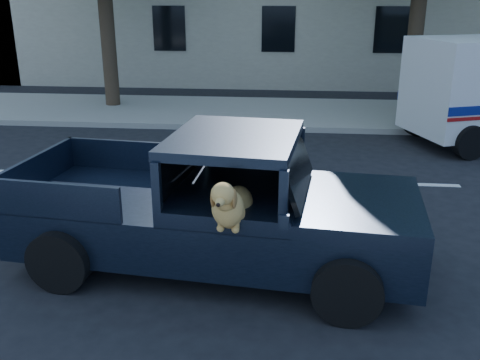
{
  "coord_description": "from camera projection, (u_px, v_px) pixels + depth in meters",
  "views": [
    {
      "loc": [
        1.56,
        -6.49,
        3.5
      ],
      "look_at": [
        0.97,
        -0.5,
        1.37
      ],
      "focal_mm": 40.0,
      "sensor_mm": 36.0,
      "label": 1
    }
  ],
  "objects": [
    {
      "name": "ground",
      "position": [
        174.0,
        259.0,
        7.4
      ],
      "size": [
        120.0,
        120.0,
        0.0
      ],
      "primitive_type": "plane",
      "color": "black",
      "rests_on": "ground"
    },
    {
      "name": "far_sidewalk",
      "position": [
        239.0,
        112.0,
        16.0
      ],
      "size": [
        60.0,
        4.0,
        0.15
      ],
      "primitive_type": "cube",
      "color": "gray",
      "rests_on": "ground"
    },
    {
      "name": "lane_stripes",
      "position": [
        312.0,
        181.0,
        10.4
      ],
      "size": [
        21.6,
        0.14,
        0.01
      ],
      "primitive_type": null,
      "color": "silver",
      "rests_on": "ground"
    },
    {
      "name": "pickup_truck",
      "position": [
        210.0,
        223.0,
        7.03
      ],
      "size": [
        5.31,
        2.89,
        1.83
      ],
      "rotation": [
        0.0,
        0.0,
        -0.11
      ],
      "color": "black",
      "rests_on": "ground"
    }
  ]
}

